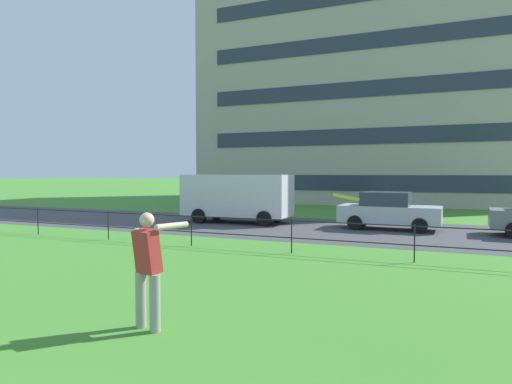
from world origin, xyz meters
The scene contains 7 objects.
street_strip centered at (0.00, 17.68, 0.00)m, with size 80.00×7.79×0.01m, color #424247.
park_fence centered at (0.00, 11.88, 0.67)m, with size 30.30×0.04×1.00m.
person_thrower centered at (-1.69, 5.12, 0.95)m, with size 0.65×0.76×1.76m.
frisbee centered at (1.42, 4.28, 2.10)m, with size 0.32×0.32×0.08m.
panel_van_far_left centered at (-6.50, 18.41, 1.27)m, with size 5.06×2.22×2.24m.
car_silver_far_right centered at (0.29, 18.59, 0.78)m, with size 4.06×1.92×1.54m.
apartment_building_background centered at (-3.68, 37.84, 9.87)m, with size 24.91×14.38×19.72m.
Camera 1 is at (2.34, -0.29, 2.35)m, focal length 31.13 mm.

